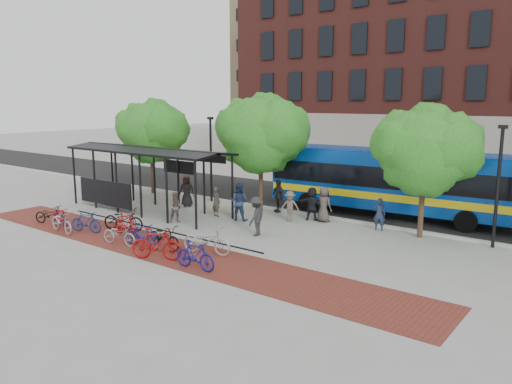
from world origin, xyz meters
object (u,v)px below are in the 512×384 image
Objects in this scene: bike_7 at (143,234)px; pedestrian_9 at (256,216)px; pedestrian_6 at (324,204)px; tree_c at (427,148)px; bike_8 at (164,237)px; pedestrian_1 at (216,201)px; pedestrian_0 at (187,191)px; bike_3 at (86,222)px; bike_6 at (119,234)px; lamp_post_right at (498,183)px; bike_4 at (123,219)px; pedestrian_5 at (312,204)px; lamp_post_left at (211,157)px; tree_a at (152,129)px; bike_9 at (157,244)px; pedestrian_8 at (176,208)px; bus_shelter at (146,157)px; bus at (390,178)px; bike_11 at (195,255)px; bike_2 at (62,222)px; pedestrian_7 at (379,214)px; bike_0 at (50,215)px; pedestrian_3 at (290,206)px; tree_b at (263,131)px; bike_10 at (207,240)px; bike_1 at (61,217)px; pedestrian_4 at (278,196)px; bike_5 at (126,224)px; pedestrian_2 at (239,202)px.

bike_7 is 0.91× the size of pedestrian_9.
pedestrian_6 is at bearing 152.99° from pedestrian_9.
tree_c reaches higher than bike_8.
tree_c is 3.09× the size of bike_8.
pedestrian_0 is at bearing -3.41° from pedestrian_1.
bike_7 is at bearing -103.50° from bike_3.
lamp_post_right is at bearing -61.44° from bike_6.
pedestrian_1 is at bearing -38.46° from bike_4.
bike_7 is at bearing 108.58° from bike_8.
lamp_post_left is at bearing -24.07° from pedestrian_5.
tree_a is 14.89m from bike_9.
bus_shelter is at bearing 109.50° from pedestrian_8.
bus is 12.88m from bike_11.
bus_shelter is 5.02m from bike_4.
bike_11 is (3.90, -0.86, 0.05)m from bike_7.
pedestrian_7 reaches higher than bike_2.
bike_7 is (9.02, -8.53, -3.74)m from tree_a.
bike_0 is 10.56m from pedestrian_9.
bus is 5.74m from pedestrian_3.
tree_b reaches higher than bike_2.
pedestrian_3 is at bearing -56.66° from bike_3.
pedestrian_0 reaches higher than bike_11.
bike_10 is 8.67m from pedestrian_7.
tree_c reaches higher than bike_0.
pedestrian_7 is (2.93, 0.13, -0.12)m from pedestrian_6.
bike_3 is (-3.81, -8.72, -3.95)m from tree_b.
pedestrian_3 is (-9.31, -1.42, -1.96)m from lamp_post_right.
bike_1 reaches higher than bike_7.
bike_4 is 9.90m from pedestrian_6.
pedestrian_4 is at bearing -22.31° from pedestrian_7.
bike_0 is 4.20m from bike_4.
bike_4 is (-8.79, -10.66, -1.47)m from bus.
bike_4 is at bearing -152.33° from lamp_post_right.
pedestrian_5 reaches higher than pedestrian_1.
tree_c reaches higher than pedestrian_3.
pedestrian_9 is (3.73, 4.75, 0.43)m from bike_6.
pedestrian_3 is (0.67, 8.29, 0.17)m from bike_9.
bike_2 is 8.63m from bike_11.
bus reaches higher than bike_11.
bus_shelter reaches higher than bike_10.
bike_4 is at bearing -53.11° from bike_1.
bike_4 is 0.99× the size of bike_9.
bike_6 is at bearing 44.28° from pedestrian_5.
pedestrian_9 is at bearing -34.80° from bike_9.
pedestrian_6 reaches higher than bike_5.
pedestrian_1 reaches higher than bike_1.
bike_6 is at bearing 61.74° from pedestrian_2.
bike_9 is 1.15× the size of pedestrian_6.
bike_8 is at bearing -117.35° from bus.
bus_shelter reaches higher than pedestrian_6.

